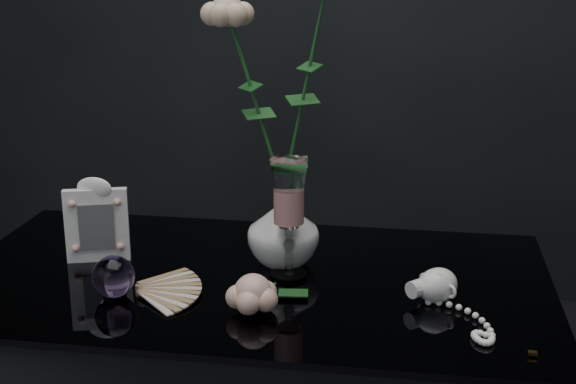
% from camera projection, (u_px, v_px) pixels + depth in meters
% --- Properties ---
extents(vase, '(0.14, 0.14, 0.14)m').
position_uv_depth(vase, '(283.00, 229.00, 1.45)').
color(vase, white).
rests_on(vase, table).
extents(wine_glass, '(0.08, 0.08, 0.21)m').
position_uv_depth(wine_glass, '(289.00, 220.00, 1.38)').
color(wine_glass, white).
rests_on(wine_glass, table).
extents(picture_frame, '(0.14, 0.12, 0.16)m').
position_uv_depth(picture_frame, '(97.00, 219.00, 1.46)').
color(picture_frame, white).
rests_on(picture_frame, table).
extents(paperweight, '(0.08, 0.08, 0.07)m').
position_uv_depth(paperweight, '(113.00, 277.00, 1.32)').
color(paperweight, '#A175BE').
rests_on(paperweight, table).
extents(paper_fan, '(0.25, 0.22, 0.02)m').
position_uv_depth(paper_fan, '(139.00, 289.00, 1.34)').
color(paper_fan, beige).
rests_on(paper_fan, table).
extents(loose_rose, '(0.20, 0.23, 0.06)m').
position_uv_depth(loose_rose, '(253.00, 293.00, 1.27)').
color(loose_rose, '#ECAF98').
rests_on(loose_rose, table).
extents(pearl_jar, '(0.29, 0.29, 0.06)m').
position_uv_depth(pearl_jar, '(438.00, 284.00, 1.31)').
color(pearl_jar, white).
rests_on(pearl_jar, table).
extents(roses, '(0.24, 0.10, 0.45)m').
position_uv_depth(roses, '(281.00, 75.00, 1.36)').
color(roses, beige).
rests_on(roses, vase).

